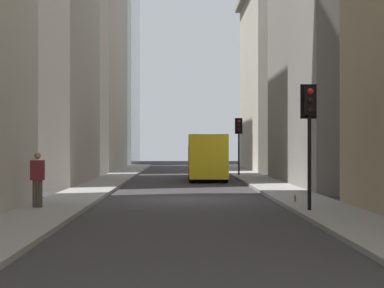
{
  "coord_description": "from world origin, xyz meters",
  "views": [
    {
      "loc": [
        -27.37,
        0.27,
        2.18
      ],
      "look_at": [
        19.18,
        -0.57,
        2.29
      ],
      "focal_mm": 62.95,
      "sensor_mm": 36.0,
      "label": 1
    }
  ],
  "objects": [
    {
      "name": "sidewalk_left",
      "position": [
        0.0,
        -4.5,
        0.07
      ],
      "size": [
        90.0,
        2.2,
        0.14
      ],
      "primitive_type": "cube",
      "color": "gray",
      "rests_on": "ground_plane"
    },
    {
      "name": "pedestrian",
      "position": [
        -5.09,
        4.98,
        1.14
      ],
      "size": [
        0.26,
        0.44,
        1.82
      ],
      "color": "#473D33",
      "rests_on": "sidewalk_right"
    },
    {
      "name": "sedan_red",
      "position": [
        21.27,
        -1.4,
        0.66
      ],
      "size": [
        4.3,
        1.78,
        1.42
      ],
      "color": "maroon",
      "rests_on": "ground_plane"
    },
    {
      "name": "delivery_truck",
      "position": [
        14.17,
        -1.4,
        1.46
      ],
      "size": [
        6.46,
        2.25,
        2.84
      ],
      "color": "yellow",
      "rests_on": "ground_plane"
    },
    {
      "name": "traffic_light_midblock",
      "position": [
        19.11,
        -3.81,
        3.05
      ],
      "size": [
        0.43,
        0.52,
        3.96
      ],
      "color": "black",
      "rests_on": "sidewalk_left"
    },
    {
      "name": "sidewalk_right",
      "position": [
        0.0,
        4.5,
        0.07
      ],
      "size": [
        90.0,
        2.2,
        0.14
      ],
      "primitive_type": "cube",
      "color": "gray",
      "rests_on": "ground_plane"
    },
    {
      "name": "building_left_far",
      "position": [
        30.62,
        -10.59,
        9.67
      ],
      "size": [
        15.31,
        10.5,
        19.32
      ],
      "color": "beige",
      "rests_on": "ground_plane"
    },
    {
      "name": "traffic_light_foreground",
      "position": [
        -6.16,
        -3.83,
        3.08
      ],
      "size": [
        0.43,
        0.52,
        4.0
      ],
      "color": "black",
      "rests_on": "sidewalk_left"
    },
    {
      "name": "ground_plane",
      "position": [
        0.0,
        0.0,
        0.0
      ],
      "size": [
        135.0,
        135.0,
        0.0
      ],
      "primitive_type": "plane",
      "color": "#302D30"
    },
    {
      "name": "discarded_bottle",
      "position": [
        -2.98,
        -3.92,
        0.25
      ],
      "size": [
        0.07,
        0.07,
        0.27
      ],
      "color": "brown",
      "rests_on": "sidewalk_left"
    },
    {
      "name": "building_left_midfar",
      "position": [
        9.41,
        -10.6,
        9.93
      ],
      "size": [
        16.0,
        10.0,
        19.85
      ],
      "color": "gray",
      "rests_on": "ground_plane"
    },
    {
      "name": "building_right_far",
      "position": [
        31.95,
        10.59,
        12.75
      ],
      "size": [
        17.84,
        10.5,
        25.47
      ],
      "color": "gray",
      "rests_on": "ground_plane"
    }
  ]
}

